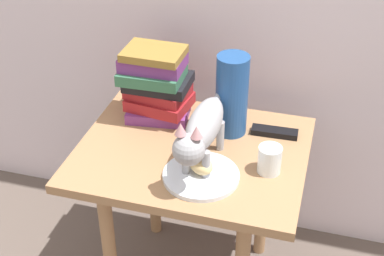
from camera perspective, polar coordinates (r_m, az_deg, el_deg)
name	(u,v)px	position (r m, az deg, el deg)	size (l,w,h in m)	color
side_table	(192,173)	(1.78, 0.00, -4.68)	(0.71, 0.57, 0.60)	#9E724C
plate	(201,176)	(1.61, 0.94, -4.97)	(0.22, 0.22, 0.01)	silver
bread_roll	(201,165)	(1.59, 0.96, -3.86)	(0.08, 0.06, 0.05)	#E0BC7A
cat	(202,130)	(1.57, 1.00, -0.21)	(0.10, 0.48, 0.23)	#99999E
book_stack	(156,84)	(1.82, -3.71, 4.59)	(0.23, 0.18, 0.25)	#72337A
green_vase	(232,95)	(1.74, 4.15, 3.41)	(0.10, 0.10, 0.27)	navy
candle_jar	(269,161)	(1.63, 8.04, -3.40)	(0.07, 0.07, 0.08)	silver
tv_remote	(275,132)	(1.80, 8.55, -0.42)	(0.15, 0.04, 0.02)	black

